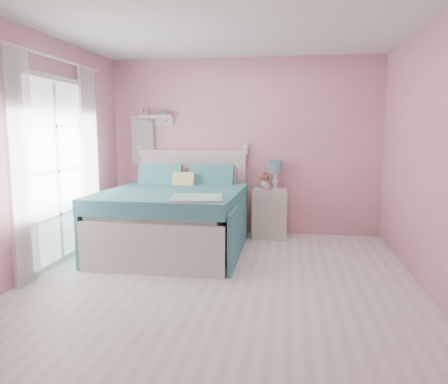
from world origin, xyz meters
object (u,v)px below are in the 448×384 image
(vase, at_px, (264,183))
(teacup, at_px, (267,187))
(nightstand, at_px, (270,213))
(table_lamp, at_px, (275,169))
(bed, at_px, (176,218))

(vase, distance_m, teacup, 0.14)
(vase, height_order, teacup, vase)
(nightstand, distance_m, teacup, 0.41)
(table_lamp, relative_size, teacup, 4.14)
(nightstand, height_order, vase, vase)
(table_lamp, bearing_deg, nightstand, -122.49)
(table_lamp, relative_size, vase, 2.59)
(bed, xyz_separation_m, table_lamp, (1.25, 0.92, 0.58))
(teacup, bearing_deg, nightstand, 72.06)
(bed, distance_m, vase, 1.42)
(teacup, bearing_deg, vase, 112.76)
(nightstand, distance_m, vase, 0.44)
(nightstand, xyz_separation_m, table_lamp, (0.06, 0.10, 0.64))
(nightstand, relative_size, vase, 4.48)
(bed, height_order, vase, bed)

